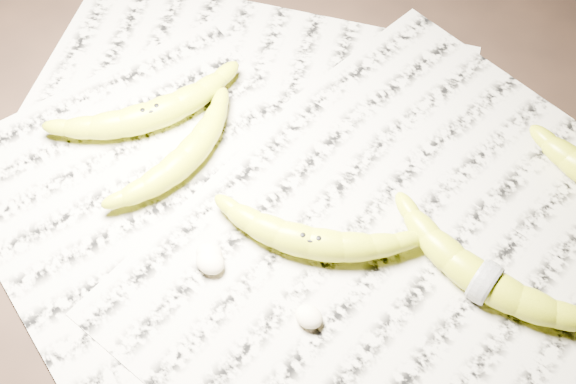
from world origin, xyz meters
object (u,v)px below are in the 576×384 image
Objects in this scene: banana_center at (311,241)px; banana_left_a at (151,114)px; banana_taped at (485,281)px; banana_left_b at (185,157)px.

banana_left_a is at bearing 150.31° from banana_center.
banana_left_b is at bearing -169.18° from banana_taped.
banana_left_b is at bearing -76.82° from banana_left_a.
banana_left_b is 0.90× the size of banana_center.
banana_left_a is 0.44m from banana_taped.
banana_left_a is 0.26m from banana_center.
banana_left_a reaches higher than banana_left_b.
banana_center is (0.26, -0.04, -0.00)m from banana_left_a.
banana_left_a is 1.19× the size of banana_left_b.
banana_left_a is at bearing -173.85° from banana_taped.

